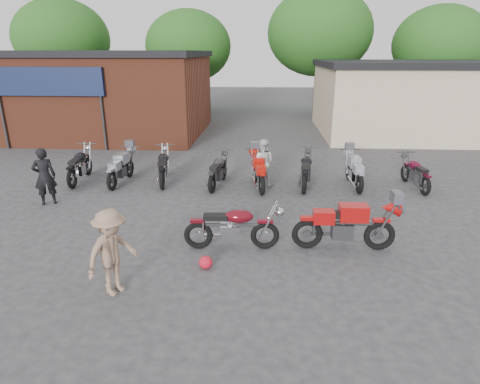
# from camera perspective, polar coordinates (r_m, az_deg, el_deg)

# --- Properties ---
(ground) EXTENTS (90.00, 90.00, 0.00)m
(ground) POSITION_cam_1_polar(r_m,az_deg,el_deg) (8.54, 0.06, -10.16)
(ground) COLOR #313133
(brick_building) EXTENTS (12.00, 8.00, 4.00)m
(brick_building) POSITION_cam_1_polar(r_m,az_deg,el_deg) (23.52, -20.64, 12.73)
(brick_building) COLOR brown
(brick_building) RESTS_ON ground
(stucco_building) EXTENTS (10.00, 8.00, 3.50)m
(stucco_building) POSITION_cam_1_polar(r_m,az_deg,el_deg) (23.95, 23.75, 11.83)
(stucco_building) COLOR tan
(stucco_building) RESTS_ON ground
(tree_0) EXTENTS (6.56, 6.56, 8.20)m
(tree_0) POSITION_cam_1_polar(r_m,az_deg,el_deg) (32.79, -23.72, 17.59)
(tree_0) COLOR #194412
(tree_0) RESTS_ON ground
(tree_1) EXTENTS (5.92, 5.92, 7.40)m
(tree_1) POSITION_cam_1_polar(r_m,az_deg,el_deg) (29.93, -7.25, 18.18)
(tree_1) COLOR #194412
(tree_1) RESTS_ON ground
(tree_2) EXTENTS (7.04, 7.04, 8.80)m
(tree_2) POSITION_cam_1_polar(r_m,az_deg,el_deg) (29.64, 11.12, 19.34)
(tree_2) COLOR #194412
(tree_2) RESTS_ON ground
(tree_3) EXTENTS (6.08, 6.08, 7.60)m
(tree_3) POSITION_cam_1_polar(r_m,az_deg,el_deg) (31.61, 26.22, 16.70)
(tree_3) COLOR #194412
(tree_3) RESTS_ON ground
(vintage_motorcycle) EXTENTS (2.09, 0.80, 1.19)m
(vintage_motorcycle) POSITION_cam_1_polar(r_m,az_deg,el_deg) (8.90, -0.93, -4.62)
(vintage_motorcycle) COLOR #5B0B14
(vintage_motorcycle) RESTS_ON ground
(sportbike) EXTENTS (2.21, 0.76, 1.28)m
(sportbike) POSITION_cam_1_polar(r_m,az_deg,el_deg) (9.17, 14.88, -4.27)
(sportbike) COLOR #B30F0E
(sportbike) RESTS_ON ground
(helmet) EXTENTS (0.37, 0.37, 0.27)m
(helmet) POSITION_cam_1_polar(r_m,az_deg,el_deg) (8.35, -4.91, -9.93)
(helmet) COLOR red
(helmet) RESTS_ON ground
(person_dark) EXTENTS (0.73, 0.64, 1.68)m
(person_dark) POSITION_cam_1_polar(r_m,az_deg,el_deg) (12.75, -26.05, 2.00)
(person_dark) COLOR black
(person_dark) RESTS_ON ground
(person_light) EXTENTS (0.83, 0.68, 1.56)m
(person_light) POSITION_cam_1_polar(r_m,az_deg,el_deg) (13.17, 3.22, 4.19)
(person_light) COLOR silver
(person_light) RESTS_ON ground
(person_tan) EXTENTS (1.07, 1.22, 1.64)m
(person_tan) POSITION_cam_1_polar(r_m,az_deg,el_deg) (7.59, -17.74, -8.18)
(person_tan) COLOR #907159
(person_tan) RESTS_ON ground
(row_bike_0) EXTENTS (0.90, 2.19, 1.24)m
(row_bike_0) POSITION_cam_1_polar(r_m,az_deg,el_deg) (14.68, -21.85, 3.76)
(row_bike_0) COLOR black
(row_bike_0) RESTS_ON ground
(row_bike_1) EXTENTS (0.78, 2.08, 1.19)m
(row_bike_1) POSITION_cam_1_polar(r_m,az_deg,el_deg) (14.01, -16.60, 3.55)
(row_bike_1) COLOR gray
(row_bike_1) RESTS_ON ground
(row_bike_2) EXTENTS (1.03, 2.20, 1.23)m
(row_bike_2) POSITION_cam_1_polar(r_m,az_deg,el_deg) (13.77, -10.83, 3.84)
(row_bike_2) COLOR black
(row_bike_2) RESTS_ON ground
(row_bike_3) EXTENTS (0.94, 2.06, 1.15)m
(row_bike_3) POSITION_cam_1_polar(r_m,az_deg,el_deg) (13.17, -3.14, 3.29)
(row_bike_3) COLOR #27272A
(row_bike_3) RESTS_ON ground
(row_bike_4) EXTENTS (1.01, 2.16, 1.20)m
(row_bike_4) POSITION_cam_1_polar(r_m,az_deg,el_deg) (13.04, 2.62, 3.25)
(row_bike_4) COLOR red
(row_bike_4) RESTS_ON ground
(row_bike_5) EXTENTS (1.01, 2.22, 1.24)m
(row_bike_5) POSITION_cam_1_polar(r_m,az_deg,el_deg) (13.29, 9.39, 3.40)
(row_bike_5) COLOR black
(row_bike_5) RESTS_ON ground
(row_bike_6) EXTENTS (0.72, 2.03, 1.16)m
(row_bike_6) POSITION_cam_1_polar(r_m,az_deg,el_deg) (13.64, 15.98, 3.14)
(row_bike_6) COLOR #9394A0
(row_bike_6) RESTS_ON ground
(row_bike_7) EXTENTS (0.84, 1.98, 1.11)m
(row_bike_7) POSITION_cam_1_polar(r_m,az_deg,el_deg) (14.14, 23.69, 2.70)
(row_bike_7) COLOR #4C091E
(row_bike_7) RESTS_ON ground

